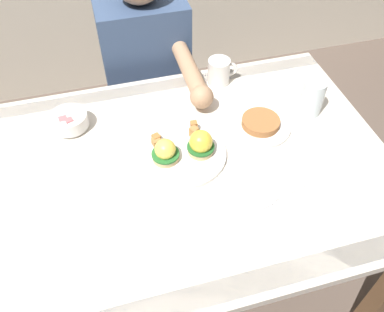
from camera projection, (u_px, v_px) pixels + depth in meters
name	position (u px, v px, depth m)	size (l,w,h in m)	color
ground_plane	(195.00, 274.00, 1.78)	(6.00, 6.00, 0.00)	brown
dining_table	(196.00, 186.00, 1.31)	(1.20, 0.90, 0.74)	silver
eggs_benedict_plate	(184.00, 150.00, 1.23)	(0.27, 0.27, 0.09)	white
fruit_bowl	(69.00, 121.00, 1.31)	(0.12, 0.12, 0.06)	white
coffee_mug	(219.00, 71.00, 1.46)	(0.11, 0.08, 0.09)	white
fork	(281.00, 196.00, 1.14)	(0.15, 0.05, 0.00)	silver
water_glass_near	(312.00, 99.00, 1.34)	(0.08, 0.08, 0.13)	silver
side_plate	(260.00, 124.00, 1.32)	(0.20, 0.20, 0.04)	white
diner_person	(149.00, 74.00, 1.68)	(0.34, 0.54, 1.14)	#33333D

